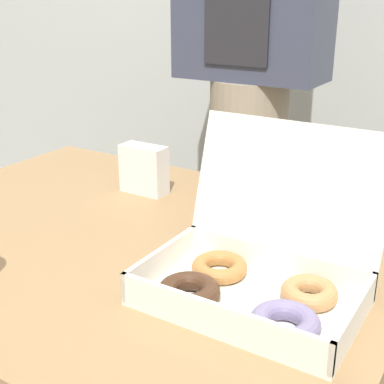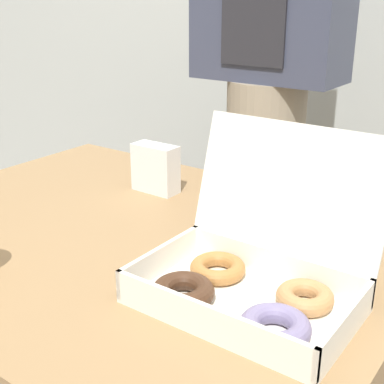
# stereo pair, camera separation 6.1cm
# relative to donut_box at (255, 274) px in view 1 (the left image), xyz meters

# --- Properties ---
(table) EXTENTS (1.11, 0.85, 0.73)m
(table) POSITION_rel_donut_box_xyz_m (-0.34, 0.08, -0.41)
(table) COLOR #99754C
(table) RESTS_ON ground_plane
(donut_box) EXTENTS (0.34, 0.29, 0.26)m
(donut_box) POSITION_rel_donut_box_xyz_m (0.00, 0.00, 0.00)
(donut_box) COLOR white
(donut_box) RESTS_ON table
(napkin_holder) EXTENTS (0.11, 0.05, 0.12)m
(napkin_holder) POSITION_rel_donut_box_xyz_m (-0.44, 0.30, 0.01)
(napkin_holder) COLOR silver
(napkin_holder) RESTS_ON table
(person_customer) EXTENTS (0.41, 0.23, 1.79)m
(person_customer) POSITION_rel_donut_box_xyz_m (-0.35, 0.69, 0.21)
(person_customer) COLOR gray
(person_customer) RESTS_ON ground_plane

